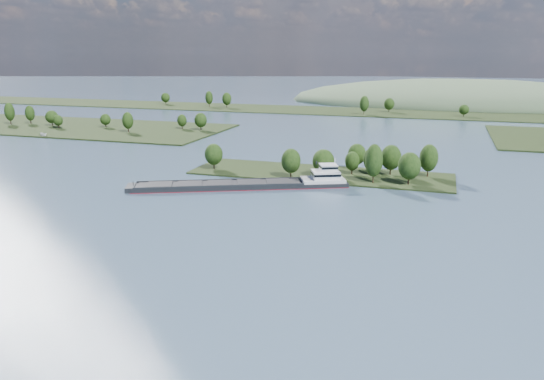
% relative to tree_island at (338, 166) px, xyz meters
% --- Properties ---
extents(ground, '(1800.00, 1800.00, 0.00)m').
position_rel_tree_island_xyz_m(ground, '(-6.94, -59.11, -4.01)').
color(ground, '#375060').
rests_on(ground, ground).
extents(tree_island, '(100.00, 31.05, 15.36)m').
position_rel_tree_island_xyz_m(tree_island, '(0.00, 0.00, 0.00)').
color(tree_island, black).
rests_on(tree_island, ground).
extents(left_bank, '(300.00, 80.00, 15.53)m').
position_rel_tree_island_xyz_m(left_bank, '(-236.22, 80.95, -3.13)').
color(left_bank, black).
rests_on(left_bank, ground).
extents(back_shoreline, '(900.00, 60.00, 15.03)m').
position_rel_tree_island_xyz_m(back_shoreline, '(0.37, 220.61, -3.38)').
color(back_shoreline, black).
rests_on(back_shoreline, ground).
extents(hill_west, '(320.00, 160.00, 44.00)m').
position_rel_tree_island_xyz_m(hill_west, '(53.06, 320.89, -4.01)').
color(hill_west, '#455B3E').
rests_on(hill_west, ground).
extents(cargo_barge, '(73.92, 39.41, 10.39)m').
position_rel_tree_island_xyz_m(cargo_barge, '(-24.50, -25.50, -2.70)').
color(cargo_barge, black).
rests_on(cargo_barge, ground).
extents(motorboat, '(6.74, 4.96, 2.45)m').
position_rel_tree_island_xyz_m(motorboat, '(-173.75, 44.08, -2.78)').
color(motorboat, silver).
rests_on(motorboat, ground).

